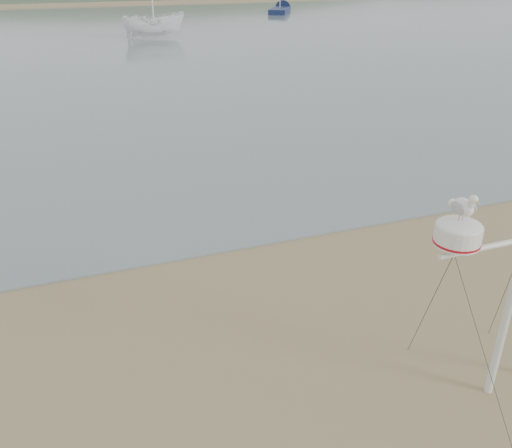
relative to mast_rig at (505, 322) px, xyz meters
name	(u,v)px	position (x,y,z in m)	size (l,w,h in m)	color
ground	(117,435)	(-4.84, 1.05, -1.21)	(560.00, 560.00, 0.00)	olive
sandbar	(40,6)	(-4.84, 71.05, -1.14)	(560.00, 7.00, 0.07)	olive
hill_ridge	(92,26)	(13.68, 236.05, -20.91)	(620.00, 180.00, 80.00)	#213415
mast_rig	(505,322)	(0.00, 0.00, 0.00)	(2.22, 2.37, 5.02)	silver
boat_white	(152,5)	(2.67, 37.46, 1.11)	(1.72, 1.77, 4.57)	white
sailboat_blue_far	(282,9)	(19.94, 54.40, -0.91)	(5.06, 7.01, 7.06)	#132045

